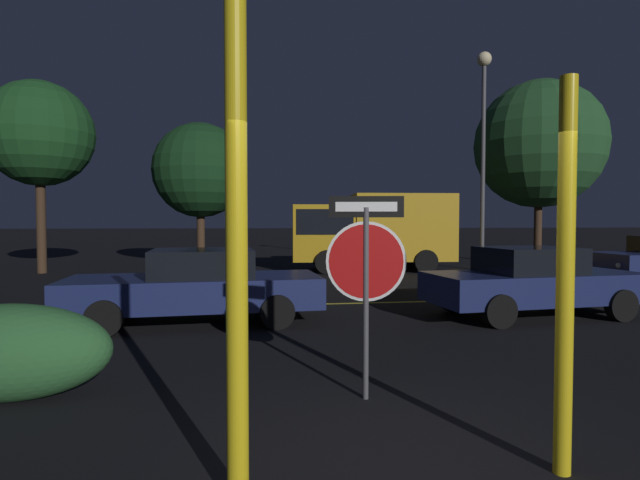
# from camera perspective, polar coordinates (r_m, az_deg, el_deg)

# --- Properties ---
(road_center_stripe) EXTENTS (43.31, 0.12, 0.01)m
(road_center_stripe) POSITION_cam_1_polar(r_m,az_deg,el_deg) (11.21, -2.29, -7.37)
(road_center_stripe) COLOR gold
(road_center_stripe) RESTS_ON ground_plane
(stop_sign) EXTENTS (0.82, 0.17, 2.12)m
(stop_sign) POSITION_cam_1_polar(r_m,az_deg,el_deg) (5.19, 5.28, -2.36)
(stop_sign) COLOR #4C4C51
(stop_sign) RESTS_ON ground_plane
(yellow_pole_left) EXTENTS (0.14, 0.14, 3.31)m
(yellow_pole_left) POSITION_cam_1_polar(r_m,az_deg,el_deg) (3.29, -9.51, -1.42)
(yellow_pole_left) COLOR yellow
(yellow_pole_left) RESTS_ON ground_plane
(yellow_pole_right) EXTENTS (0.13, 0.13, 2.90)m
(yellow_pole_right) POSITION_cam_1_polar(r_m,az_deg,el_deg) (4.05, 26.23, -3.85)
(yellow_pole_right) COLOR yellow
(yellow_pole_right) RESTS_ON ground_plane
(hedge_bush_1) EXTENTS (2.10, 0.94, 1.01)m
(hedge_bush_1) POSITION_cam_1_polar(r_m,az_deg,el_deg) (6.20, -32.17, -10.81)
(hedge_bush_1) COLOR #2D6633
(hedge_bush_1) RESTS_ON ground_plane
(passing_car_2) EXTENTS (4.69, 2.12, 1.34)m
(passing_car_2) POSITION_cam_1_polar(r_m,az_deg,el_deg) (9.42, -13.88, -5.10)
(passing_car_2) COLOR navy
(passing_car_2) RESTS_ON ground_plane
(passing_car_3) EXTENTS (4.33, 2.11, 1.35)m
(passing_car_3) POSITION_cam_1_polar(r_m,az_deg,el_deg) (10.58, 23.11, -4.41)
(passing_car_3) COLOR navy
(passing_car_3) RESTS_ON ground_plane
(delivery_truck) EXTENTS (6.08, 2.64, 2.86)m
(delivery_truck) POSITION_cam_1_polar(r_m,az_deg,el_deg) (18.79, 5.75, 1.26)
(delivery_truck) COLOR gold
(delivery_truck) RESTS_ON ground_plane
(street_lamp) EXTENTS (0.54, 0.54, 8.18)m
(street_lamp) POSITION_cam_1_polar(r_m,az_deg,el_deg) (20.17, 18.18, 12.84)
(street_lamp) COLOR #4C4C51
(street_lamp) RESTS_ON ground_plane
(tree_0) EXTENTS (3.71, 3.71, 6.82)m
(tree_0) POSITION_cam_1_polar(r_m,az_deg,el_deg) (20.61, -29.42, 10.48)
(tree_0) COLOR #422D1E
(tree_0) RESTS_ON ground_plane
(tree_1) EXTENTS (3.79, 3.79, 5.80)m
(tree_1) POSITION_cam_1_polar(r_m,az_deg,el_deg) (20.80, -13.53, 7.71)
(tree_1) COLOR #422D1E
(tree_1) RESTS_ON ground_plane
(tree_2) EXTENTS (5.38, 5.38, 7.81)m
(tree_2) POSITION_cam_1_polar(r_m,az_deg,el_deg) (23.50, 23.76, 9.95)
(tree_2) COLOR #422D1E
(tree_2) RESTS_ON ground_plane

